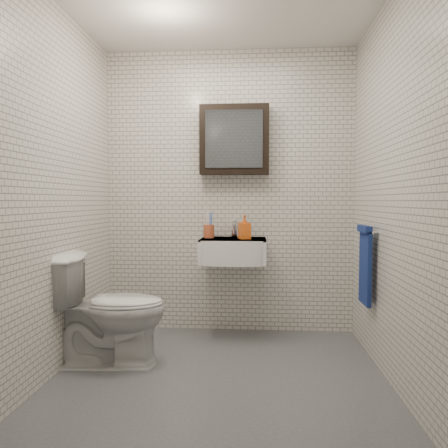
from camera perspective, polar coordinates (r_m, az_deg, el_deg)
name	(u,v)px	position (r m, az deg, el deg)	size (l,w,h in m)	color
ground	(220,372)	(3.14, -0.54, -18.77)	(2.20, 2.00, 0.01)	#4C4F54
room_shell	(220,156)	(2.93, -0.56, 8.84)	(2.22, 2.02, 2.51)	silver
washbasin	(233,250)	(3.66, 1.19, -3.45)	(0.55, 0.50, 0.20)	white
faucet	(234,230)	(3.85, 1.35, -0.72)	(0.06, 0.20, 0.15)	silver
mirror_cabinet	(234,140)	(3.87, 1.36, 10.91)	(0.60, 0.15, 0.60)	black
towel_rail	(365,262)	(3.38, 17.97, -4.69)	(0.09, 0.30, 0.58)	silver
toothbrush_cup	(209,231)	(3.77, -2.00, -0.87)	(0.09, 0.09, 0.25)	#B84E2E
soap_bottle	(244,227)	(3.65, 2.68, -0.41)	(0.09, 0.09, 0.20)	orange
toilet	(109,309)	(3.27, -14.76, -10.64)	(0.45, 0.79, 0.81)	white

